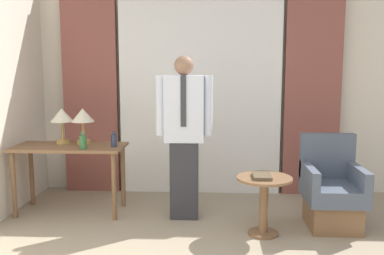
{
  "coord_description": "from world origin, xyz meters",
  "views": [
    {
      "loc": [
        0.19,
        -2.32,
        1.58
      ],
      "look_at": [
        -0.04,
        1.86,
        0.99
      ],
      "focal_mm": 40.0,
      "sensor_mm": 36.0,
      "label": 1
    }
  ],
  "objects_px": {
    "bottle_near_edge": "(83,142)",
    "person": "(184,131)",
    "bottle_by_lamp": "(114,140)",
    "side_table": "(264,196)",
    "armchair": "(332,193)",
    "book": "(262,176)",
    "table_lamp_right": "(83,117)",
    "table_lamp_left": "(62,117)",
    "desk": "(70,156)"
  },
  "relations": [
    {
      "from": "bottle_near_edge",
      "to": "person",
      "type": "relative_size",
      "value": 0.11
    },
    {
      "from": "bottle_by_lamp",
      "to": "side_table",
      "type": "bearing_deg",
      "value": -17.57
    },
    {
      "from": "person",
      "to": "armchair",
      "type": "height_order",
      "value": "person"
    },
    {
      "from": "person",
      "to": "armchair",
      "type": "distance_m",
      "value": 1.6
    },
    {
      "from": "armchair",
      "to": "book",
      "type": "distance_m",
      "value": 0.82
    },
    {
      "from": "bottle_by_lamp",
      "to": "armchair",
      "type": "bearing_deg",
      "value": -5.71
    },
    {
      "from": "bottle_by_lamp",
      "to": "bottle_near_edge",
      "type": "bearing_deg",
      "value": -155.14
    },
    {
      "from": "book",
      "to": "bottle_by_lamp",
      "type": "bearing_deg",
      "value": 161.3
    },
    {
      "from": "table_lamp_right",
      "to": "armchair",
      "type": "distance_m",
      "value": 2.74
    },
    {
      "from": "table_lamp_left",
      "to": "table_lamp_right",
      "type": "bearing_deg",
      "value": 0.0
    },
    {
      "from": "person",
      "to": "armchair",
      "type": "xyz_separation_m",
      "value": [
        1.48,
        -0.15,
        -0.6
      ]
    },
    {
      "from": "table_lamp_left",
      "to": "armchair",
      "type": "height_order",
      "value": "table_lamp_left"
    },
    {
      "from": "desk",
      "to": "bottle_by_lamp",
      "type": "bearing_deg",
      "value": -5.02
    },
    {
      "from": "bottle_near_edge",
      "to": "book",
      "type": "height_order",
      "value": "bottle_near_edge"
    },
    {
      "from": "bottle_near_edge",
      "to": "side_table",
      "type": "distance_m",
      "value": 1.91
    },
    {
      "from": "desk",
      "to": "table_lamp_left",
      "type": "bearing_deg",
      "value": 130.8
    },
    {
      "from": "table_lamp_right",
      "to": "side_table",
      "type": "xyz_separation_m",
      "value": [
        1.92,
        -0.67,
        -0.65
      ]
    },
    {
      "from": "bottle_near_edge",
      "to": "table_lamp_left",
      "type": "bearing_deg",
      "value": 136.03
    },
    {
      "from": "table_lamp_right",
      "to": "bottle_near_edge",
      "type": "xyz_separation_m",
      "value": [
        0.09,
        -0.31,
        -0.22
      ]
    },
    {
      "from": "desk",
      "to": "side_table",
      "type": "xyz_separation_m",
      "value": [
        2.03,
        -0.53,
        -0.25
      ]
    },
    {
      "from": "desk",
      "to": "side_table",
      "type": "height_order",
      "value": "desk"
    },
    {
      "from": "table_lamp_left",
      "to": "bottle_near_edge",
      "type": "height_order",
      "value": "table_lamp_left"
    },
    {
      "from": "table_lamp_right",
      "to": "desk",
      "type": "bearing_deg",
      "value": -130.8
    },
    {
      "from": "desk",
      "to": "table_lamp_right",
      "type": "bearing_deg",
      "value": 49.2
    },
    {
      "from": "table_lamp_right",
      "to": "book",
      "type": "height_order",
      "value": "table_lamp_right"
    },
    {
      "from": "bottle_by_lamp",
      "to": "armchair",
      "type": "distance_m",
      "value": 2.29
    },
    {
      "from": "bottle_near_edge",
      "to": "armchair",
      "type": "xyz_separation_m",
      "value": [
        2.52,
        -0.09,
        -0.48
      ]
    },
    {
      "from": "table_lamp_right",
      "to": "book",
      "type": "bearing_deg",
      "value": -20.06
    },
    {
      "from": "table_lamp_right",
      "to": "person",
      "type": "distance_m",
      "value": 1.17
    },
    {
      "from": "armchair",
      "to": "book",
      "type": "height_order",
      "value": "armchair"
    },
    {
      "from": "bottle_by_lamp",
      "to": "side_table",
      "type": "height_order",
      "value": "bottle_by_lamp"
    },
    {
      "from": "bottle_near_edge",
      "to": "table_lamp_right",
      "type": "bearing_deg",
      "value": 106.22
    },
    {
      "from": "table_lamp_right",
      "to": "bottle_near_edge",
      "type": "height_order",
      "value": "table_lamp_right"
    },
    {
      "from": "desk",
      "to": "table_lamp_left",
      "type": "relative_size",
      "value": 3.02
    },
    {
      "from": "person",
      "to": "desk",
      "type": "bearing_deg",
      "value": 174.43
    },
    {
      "from": "book",
      "to": "table_lamp_left",
      "type": "bearing_deg",
      "value": 162.01
    },
    {
      "from": "table_lamp_left",
      "to": "side_table",
      "type": "distance_m",
      "value": 2.34
    },
    {
      "from": "bottle_near_edge",
      "to": "bottle_by_lamp",
      "type": "bearing_deg",
      "value": 24.86
    },
    {
      "from": "desk",
      "to": "table_lamp_left",
      "type": "xyz_separation_m",
      "value": [
        -0.12,
        0.14,
        0.4
      ]
    },
    {
      "from": "side_table",
      "to": "book",
      "type": "bearing_deg",
      "value": -136.55
    },
    {
      "from": "table_lamp_left",
      "to": "side_table",
      "type": "bearing_deg",
      "value": -17.19
    },
    {
      "from": "desk",
      "to": "book",
      "type": "distance_m",
      "value": 2.08
    },
    {
      "from": "armchair",
      "to": "side_table",
      "type": "relative_size",
      "value": 1.61
    },
    {
      "from": "side_table",
      "to": "book",
      "type": "distance_m",
      "value": 0.2
    },
    {
      "from": "side_table",
      "to": "book",
      "type": "xyz_separation_m",
      "value": [
        -0.03,
        -0.02,
        0.2
      ]
    },
    {
      "from": "table_lamp_right",
      "to": "person",
      "type": "relative_size",
      "value": 0.23
    },
    {
      "from": "table_lamp_right",
      "to": "armchair",
      "type": "xyz_separation_m",
      "value": [
        2.62,
        -0.4,
        -0.7
      ]
    },
    {
      "from": "bottle_near_edge",
      "to": "bottle_by_lamp",
      "type": "height_order",
      "value": "bottle_near_edge"
    },
    {
      "from": "desk",
      "to": "bottle_by_lamp",
      "type": "height_order",
      "value": "bottle_by_lamp"
    },
    {
      "from": "table_lamp_right",
      "to": "armchair",
      "type": "height_order",
      "value": "table_lamp_right"
    }
  ]
}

